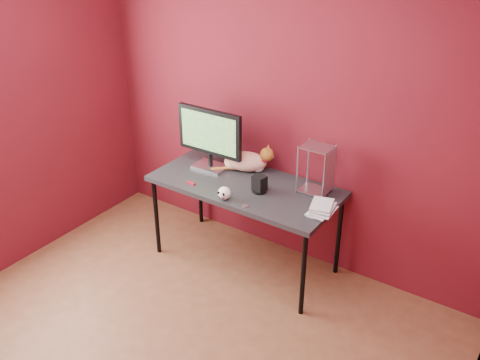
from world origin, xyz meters
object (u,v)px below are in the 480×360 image
Objects in this scene: monitor at (210,136)px; cat at (246,161)px; speaker at (259,184)px; book_stack at (317,160)px; skull_mug at (224,193)px; desk at (245,189)px.

cat is (0.27, 0.13, -0.20)m from monitor.
speaker is 0.58m from book_stack.
book_stack is (0.62, 0.23, 0.35)m from skull_mug.
book_stack reaches higher than cat.
skull_mug is at bearing -160.00° from book_stack.
monitor is 0.36m from cat.
monitor is (-0.40, 0.07, 0.34)m from desk.
desk is at bearing 174.40° from book_stack.
desk is 0.53m from monitor.
monitor is at bearing 177.49° from speaker.
monitor is 4.48× the size of speaker.
cat is at bearing 103.05° from skull_mug.
book_stack is at bearing 18.40° from skull_mug.
skull_mug is 0.29m from speaker.
monitor reaches higher than skull_mug.
cat is at bearing 148.51° from speaker.
speaker is (0.15, 0.24, 0.01)m from skull_mug.
monitor reaches higher than speaker.
book_stack reaches higher than desk.
skull_mug is (0.01, -0.29, 0.10)m from desk.
desk is at bearing 89.43° from skull_mug.
cat is 4.53× the size of skull_mug.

